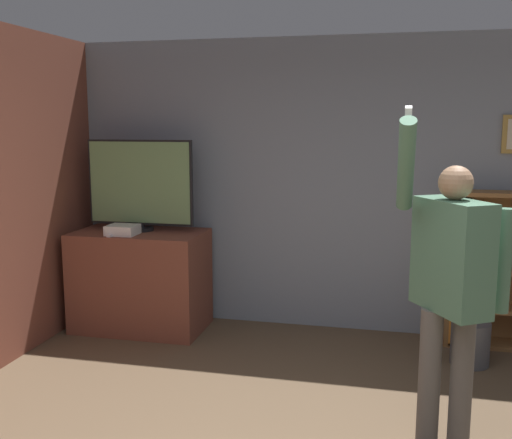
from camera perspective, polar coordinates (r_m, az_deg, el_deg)
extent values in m
cube|color=gray|center=(5.59, 7.24, 3.18)|extent=(6.86, 0.06, 2.70)
cube|color=brown|center=(5.76, -10.92, -5.70)|extent=(1.20, 0.69, 0.93)
cylinder|color=black|center=(5.71, -10.82, -0.89)|extent=(0.22, 0.22, 0.03)
cylinder|color=black|center=(5.70, -10.84, -0.50)|extent=(0.06, 0.06, 0.05)
cube|color=black|center=(5.65, -10.96, 3.50)|extent=(1.01, 0.04, 0.78)
cube|color=#6B9360|center=(5.63, -11.05, 3.47)|extent=(0.98, 0.01, 0.75)
cube|color=white|center=(5.53, -12.59, -0.97)|extent=(0.27, 0.23, 0.09)
cube|color=white|center=(5.49, -13.50, -1.43)|extent=(0.05, 0.14, 0.02)
cube|color=brown|center=(5.51, 17.84, -4.39)|extent=(0.04, 0.28, 1.36)
cube|color=brown|center=(5.68, 21.24, -4.17)|extent=(0.73, 0.01, 1.36)
cube|color=brown|center=(5.73, 21.03, -10.91)|extent=(0.66, 0.28, 0.04)
cube|color=brown|center=(5.63, 21.22, -7.84)|extent=(0.66, 0.28, 0.04)
cube|color=brown|center=(5.55, 21.43, -4.48)|extent=(0.66, 0.28, 0.04)
cube|color=brown|center=(5.48, 21.63, -1.04)|extent=(0.66, 0.28, 0.04)
cube|color=brown|center=(5.44, 21.84, 2.30)|extent=(0.66, 0.28, 0.04)
cube|color=orange|center=(5.63, 17.89, -9.89)|extent=(0.02, 0.23, 0.22)
cube|color=#2D569E|center=(5.65, 18.31, -10.00)|extent=(0.03, 0.24, 0.20)
cube|color=gold|center=(5.66, 18.83, -10.15)|extent=(0.03, 0.24, 0.17)
cube|color=#232328|center=(5.66, 19.28, -9.82)|extent=(0.03, 0.25, 0.24)
cube|color=orange|center=(5.52, 18.15, -6.55)|extent=(0.04, 0.20, 0.23)
cube|color=#338447|center=(5.54, 18.59, -6.35)|extent=(0.04, 0.23, 0.27)
cube|color=#7A3889|center=(5.53, 19.02, -6.62)|extent=(0.02, 0.20, 0.22)
cube|color=#338447|center=(5.44, 18.36, -2.98)|extent=(0.04, 0.20, 0.26)
cube|color=#338447|center=(5.47, 18.82, -3.02)|extent=(0.02, 0.25, 0.24)
cube|color=red|center=(5.47, 19.29, -3.15)|extent=(0.04, 0.24, 0.23)
cube|color=#232328|center=(5.48, 19.68, -3.26)|extent=(0.02, 0.25, 0.20)
cube|color=#338447|center=(5.40, 18.47, 0.21)|extent=(0.04, 0.23, 0.19)
cube|color=#5B8E99|center=(5.39, 19.07, 0.56)|extent=(0.04, 0.21, 0.26)
cube|color=#338447|center=(5.41, 19.58, 0.58)|extent=(0.03, 0.25, 0.27)
cube|color=#232328|center=(5.42, 19.97, 0.05)|extent=(0.03, 0.23, 0.17)
cylinder|color=#56514C|center=(3.81, 16.18, -14.39)|extent=(0.13, 0.13, 0.86)
cylinder|color=#56514C|center=(3.83, 18.96, -14.43)|extent=(0.13, 0.13, 0.86)
cube|color=#477056|center=(3.59, 18.16, -3.32)|extent=(0.45, 0.54, 0.64)
sphere|color=#9E7556|center=(3.52, 18.50, 3.34)|extent=(0.19, 0.19, 0.19)
cylinder|color=#477056|center=(3.63, 22.49, -3.67)|extent=(0.09, 0.09, 0.59)
cylinder|color=#477056|center=(3.38, 14.10, 5.02)|extent=(0.09, 0.41, 0.54)
cube|color=white|center=(3.32, 14.29, 9.25)|extent=(0.04, 0.09, 0.14)
cylinder|color=#4C4C51|center=(5.21, 19.72, -11.01)|extent=(0.31, 0.31, 0.35)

